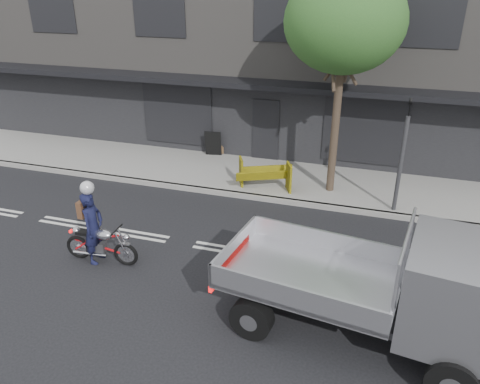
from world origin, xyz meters
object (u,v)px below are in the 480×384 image
sandwich_board (213,143)px  rider (93,228)px  motorcycle (101,243)px  construction_barrier (263,177)px  flatbed_ute (431,291)px  street_tree (345,22)px  traffic_light_pole (401,163)px

sandwich_board → rider: bearing=-101.9°
motorcycle → construction_barrier: 5.66m
rider → flatbed_ute: bearing=-99.6°
street_tree → sandwich_board: street_tree is taller
street_tree → traffic_light_pole: bearing=-23.0°
motorcycle → sandwich_board: bearing=85.6°
traffic_light_pole → construction_barrier: traffic_light_pole is taller
street_tree → rider: (-5.04, -5.60, -4.35)m
street_tree → construction_barrier: (-2.07, -0.70, -4.65)m
street_tree → flatbed_ute: size_ratio=1.20×
flatbed_ute → sandwich_board: 11.03m
traffic_light_pole → street_tree: bearing=157.0°
motorcycle → rider: size_ratio=1.05×
motorcycle → flatbed_ute: flatbed_ute is taller
flatbed_ute → construction_barrier: bearing=136.4°
flatbed_ute → street_tree: bearing=119.3°
rider → traffic_light_pole: bearing=-58.7°
rider → flatbed_ute: 7.65m
construction_barrier → traffic_light_pole: bearing=-2.1°
construction_barrier → rider: bearing=-121.2°
flatbed_ute → construction_barrier: (-4.61, 5.82, -0.79)m
motorcycle → construction_barrier: size_ratio=1.14×
street_tree → motorcycle: street_tree is taller
traffic_light_pole → sandwich_board: 7.25m
traffic_light_pole → flatbed_ute: bearing=-84.5°
construction_barrier → sandwich_board: bearing=136.2°
street_tree → sandwich_board: (-4.67, 1.79, -4.64)m
traffic_light_pole → construction_barrier: 4.20m
motorcycle → rider: (-0.15, -0.00, 0.41)m
construction_barrier → sandwich_board: sandwich_board is taller
motorcycle → rider: rider is taller
street_tree → motorcycle: (-4.89, -5.60, -4.76)m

